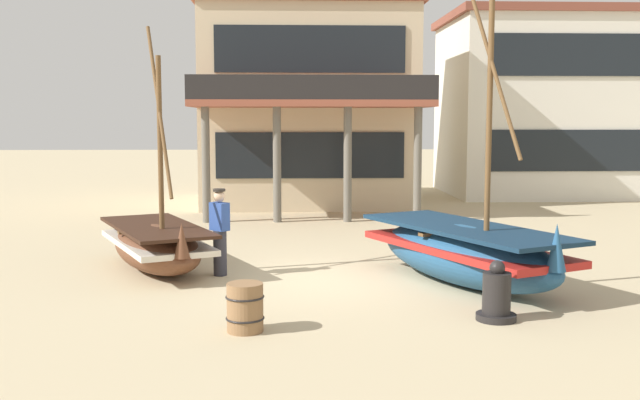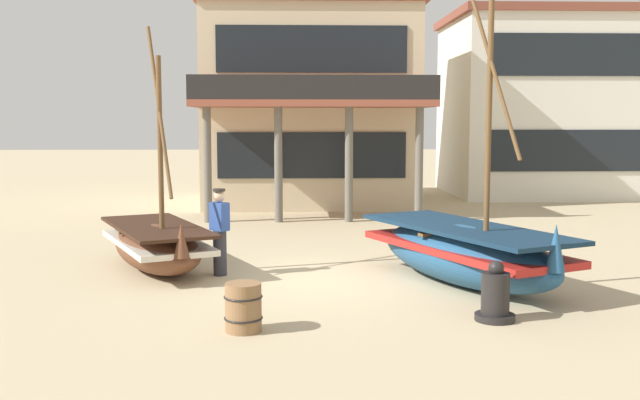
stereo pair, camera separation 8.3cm
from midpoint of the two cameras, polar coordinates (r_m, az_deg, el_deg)
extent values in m
plane|color=tan|center=(14.01, 0.32, -6.15)|extent=(120.00, 120.00, 0.00)
ellipsoid|color=brown|center=(15.14, -12.35, -3.61)|extent=(2.87, 3.99, 0.91)
cube|color=silver|center=(15.12, -12.37, -3.18)|extent=(2.82, 3.86, 0.11)
cube|color=#351E13|center=(15.08, -12.39, -2.04)|extent=(2.88, 3.94, 0.06)
cone|color=brown|center=(13.37, -10.49, -3.09)|extent=(0.38, 0.38, 0.63)
cylinder|color=brown|center=(14.49, -12.08, 3.80)|extent=(0.10, 0.10, 3.58)
cylinder|color=brown|center=(14.47, -12.15, 6.81)|extent=(0.69, 1.40, 3.29)
cube|color=brown|center=(15.36, -12.64, -2.28)|extent=(1.32, 0.72, 0.06)
ellipsoid|color=#23517A|center=(13.79, 11.27, -4.19)|extent=(3.39, 4.89, 1.08)
cube|color=red|center=(13.77, 11.28, -3.64)|extent=(3.33, 4.73, 0.13)
cube|color=#132C43|center=(13.71, 11.32, -2.15)|extent=(3.39, 4.83, 0.08)
cone|color=#23517A|center=(12.06, 17.94, -3.54)|extent=(0.42, 0.42, 0.75)
cylinder|color=brown|center=(13.12, 13.14, 8.08)|extent=(0.10, 0.10, 5.42)
cylinder|color=brown|center=(13.15, 13.20, 10.56)|extent=(0.77, 1.55, 3.41)
cube|color=brown|center=(14.00, 10.42, -2.45)|extent=(1.41, 0.77, 0.06)
cylinder|color=#33333D|center=(14.42, -7.57, -4.06)|extent=(0.26, 0.26, 0.88)
cube|color=#2D4C99|center=(14.31, -7.61, -1.27)|extent=(0.41, 0.41, 0.54)
sphere|color=beige|center=(14.26, -7.64, 0.29)|extent=(0.22, 0.22, 0.22)
cylinder|color=#2D2823|center=(14.25, -7.64, 0.77)|extent=(0.24, 0.24, 0.05)
cylinder|color=black|center=(11.53, 13.55, -8.79)|extent=(0.61, 0.61, 0.10)
cylinder|color=black|center=(11.44, 13.60, -7.04)|extent=(0.42, 0.42, 0.63)
sphere|color=black|center=(11.36, 13.65, -5.14)|extent=(0.23, 0.23, 0.23)
cylinder|color=olive|center=(10.64, -5.72, -8.25)|extent=(0.52, 0.52, 0.70)
torus|color=black|center=(10.60, -5.73, -7.44)|extent=(0.56, 0.56, 0.03)
torus|color=black|center=(10.68, -5.71, -9.05)|extent=(0.56, 0.56, 0.03)
cube|color=beige|center=(26.74, -0.71, 7.03)|extent=(7.23, 5.91, 6.74)
cube|color=brown|center=(27.02, -0.72, 14.52)|extent=(7.52, 6.15, 0.30)
cube|color=black|center=(23.78, -0.53, 3.47)|extent=(6.07, 0.06, 1.48)
cube|color=black|center=(23.85, -0.54, 11.59)|extent=(6.07, 0.06, 1.48)
cube|color=brown|center=(22.47, -0.45, 7.44)|extent=(7.23, 2.64, 0.20)
cylinder|color=#666056|center=(21.71, -8.59, 2.69)|extent=(0.24, 0.24, 3.37)
cylinder|color=#666056|center=(21.58, -3.12, 2.73)|extent=(0.24, 0.24, 3.37)
cylinder|color=#666056|center=(21.64, 2.36, 2.75)|extent=(0.24, 0.24, 3.37)
cylinder|color=#666056|center=(21.89, 7.77, 2.74)|extent=(0.24, 0.24, 3.37)
cube|color=black|center=(21.22, -0.35, 8.72)|extent=(7.23, 0.08, 0.70)
cube|color=silver|center=(31.47, 18.65, 6.68)|extent=(9.37, 6.16, 6.84)
cube|color=brown|center=(31.71, 18.88, 13.14)|extent=(9.75, 6.41, 0.30)
cube|color=black|center=(28.59, 20.74, 3.59)|extent=(7.87, 0.06, 1.50)
cube|color=black|center=(28.66, 21.01, 10.44)|extent=(7.87, 0.06, 1.50)
camera|label=1|loc=(0.04, -89.84, 0.02)|focal=41.42mm
camera|label=2|loc=(0.04, 90.16, -0.02)|focal=41.42mm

